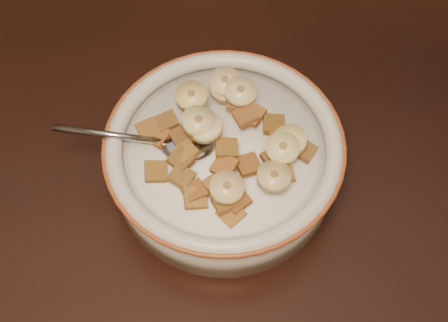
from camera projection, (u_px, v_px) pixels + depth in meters
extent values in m
cube|color=black|center=(167.00, 124.00, 0.69)|extent=(1.42, 0.93, 0.04)
cylinder|color=silver|center=(224.00, 163.00, 0.61)|extent=(0.22, 0.22, 0.05)
cylinder|color=white|center=(224.00, 149.00, 0.59)|extent=(0.18, 0.18, 0.00)
ellipsoid|color=gray|center=(187.00, 145.00, 0.59)|extent=(0.06, 0.05, 0.01)
cube|color=brown|center=(239.00, 103.00, 0.60)|extent=(0.03, 0.03, 0.01)
cube|color=#975C24|center=(148.00, 130.00, 0.59)|extent=(0.03, 0.03, 0.01)
cube|color=brown|center=(237.00, 200.00, 0.55)|extent=(0.03, 0.03, 0.01)
cube|color=brown|center=(158.00, 136.00, 0.59)|extent=(0.03, 0.03, 0.01)
cube|color=brown|center=(280.00, 138.00, 0.58)|extent=(0.02, 0.02, 0.01)
cube|color=brown|center=(253.00, 114.00, 0.59)|extent=(0.03, 0.03, 0.01)
cube|color=brown|center=(194.00, 191.00, 0.56)|extent=(0.03, 0.03, 0.01)
cube|color=brown|center=(275.00, 158.00, 0.57)|extent=(0.03, 0.03, 0.01)
cube|color=brown|center=(181.00, 159.00, 0.57)|extent=(0.03, 0.03, 0.01)
cube|color=brown|center=(227.00, 148.00, 0.56)|extent=(0.02, 0.02, 0.01)
cube|color=brown|center=(191.00, 99.00, 0.61)|extent=(0.02, 0.02, 0.01)
cube|color=brown|center=(224.00, 166.00, 0.56)|extent=(0.03, 0.03, 0.01)
cube|color=olive|center=(185.00, 152.00, 0.57)|extent=(0.03, 0.03, 0.01)
cube|color=brown|center=(156.00, 171.00, 0.57)|extent=(0.02, 0.02, 0.01)
cube|color=brown|center=(217.00, 184.00, 0.56)|extent=(0.03, 0.03, 0.01)
cube|color=#8D5419|center=(283.00, 173.00, 0.57)|extent=(0.02, 0.02, 0.01)
cube|color=brown|center=(274.00, 124.00, 0.59)|extent=(0.02, 0.02, 0.01)
cube|color=brown|center=(248.00, 165.00, 0.57)|extent=(0.02, 0.02, 0.01)
cube|color=brown|center=(183.00, 137.00, 0.58)|extent=(0.03, 0.03, 0.01)
cube|color=#955C30|center=(245.00, 116.00, 0.59)|extent=(0.03, 0.03, 0.01)
cube|color=brown|center=(167.00, 122.00, 0.60)|extent=(0.03, 0.03, 0.01)
cube|color=brown|center=(181.00, 176.00, 0.56)|extent=(0.03, 0.03, 0.01)
cube|color=#996324|center=(231.00, 213.00, 0.55)|extent=(0.03, 0.03, 0.01)
cube|color=olive|center=(195.00, 198.00, 0.55)|extent=(0.02, 0.02, 0.01)
cube|color=brown|center=(304.00, 150.00, 0.58)|extent=(0.03, 0.03, 0.01)
cube|color=brown|center=(225.00, 203.00, 0.55)|extent=(0.03, 0.03, 0.01)
cube|color=brown|center=(206.00, 129.00, 0.58)|extent=(0.03, 0.03, 0.01)
cylinder|color=beige|center=(225.00, 87.00, 0.61)|extent=(0.04, 0.04, 0.02)
cylinder|color=#CFBB89|center=(241.00, 92.00, 0.60)|extent=(0.03, 0.03, 0.01)
cylinder|color=#EBD472|center=(192.00, 96.00, 0.59)|extent=(0.04, 0.04, 0.01)
cylinder|color=#F8EFA6|center=(206.00, 128.00, 0.57)|extent=(0.04, 0.04, 0.02)
cylinder|color=beige|center=(283.00, 148.00, 0.56)|extent=(0.04, 0.04, 0.01)
cylinder|color=#E6C778|center=(225.00, 82.00, 0.60)|extent=(0.04, 0.04, 0.01)
cylinder|color=beige|center=(227.00, 188.00, 0.55)|extent=(0.04, 0.04, 0.01)
cylinder|color=#ECE28A|center=(191.00, 96.00, 0.60)|extent=(0.04, 0.04, 0.01)
cylinder|color=#DAC579|center=(199.00, 122.00, 0.56)|extent=(0.04, 0.04, 0.02)
cylinder|color=#EBD379|center=(290.00, 140.00, 0.58)|extent=(0.04, 0.04, 0.01)
cylinder|color=#D8C581|center=(274.00, 177.00, 0.55)|extent=(0.03, 0.03, 0.01)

